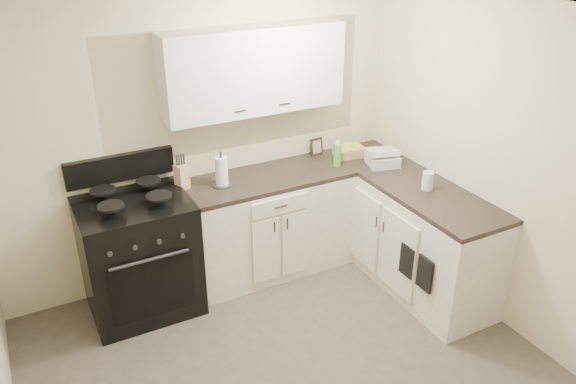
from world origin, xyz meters
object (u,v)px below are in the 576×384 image
wicker_basket (349,152)px  countertop_grill (382,160)px  stove (140,259)px  paper_towel (222,172)px  knife_block (182,177)px

wicker_basket → countertop_grill: countertop_grill is taller
stove → paper_towel: size_ratio=4.14×
stove → wicker_basket: (2.06, 0.07, 0.53)m
wicker_basket → stove: bearing=-177.9°
paper_towel → countertop_grill: (1.45, -0.27, -0.08)m
stove → countertop_grill: countertop_grill is taller
stove → countertop_grill: 2.29m
knife_block → wicker_basket: size_ratio=0.79×
knife_block → wicker_basket: bearing=-26.3°
stove → wicker_basket: size_ratio=3.83×
stove → wicker_basket: bearing=2.1°
stove → paper_towel: paper_towel is taller
wicker_basket → knife_block: bearing=178.0°
stove → knife_block: (0.45, 0.13, 0.59)m
knife_block → wicker_basket: knife_block is taller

